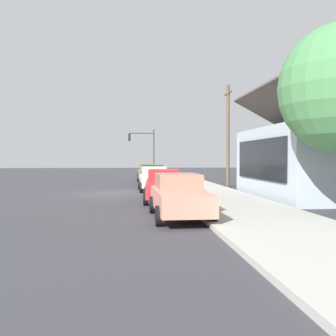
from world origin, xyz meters
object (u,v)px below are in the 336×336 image
at_px(car_charcoal, 152,175).
at_px(fire_hydrant_red, 181,185).
at_px(car_ivory, 154,178).
at_px(car_olive, 148,172).
at_px(traffic_light_main, 144,145).
at_px(utility_pole_wooden, 228,134).
at_px(car_coral, 179,196).
at_px(car_cherry, 164,185).

relative_size(car_charcoal, fire_hydrant_red, 6.36).
height_order(car_ivory, fire_hydrant_red, car_ivory).
distance_m(car_olive, car_ivory, 11.48).
bearing_deg(traffic_light_main, car_olive, 2.57).
bearing_deg(utility_pole_wooden, traffic_light_main, -157.84).
bearing_deg(utility_pole_wooden, car_charcoal, -118.66).
bearing_deg(car_charcoal, car_coral, 1.07).
distance_m(car_olive, car_cherry, 17.83).
bearing_deg(car_coral, car_charcoal, 179.15).
height_order(car_charcoal, traffic_light_main, traffic_light_main).
height_order(car_olive, fire_hydrant_red, car_olive).
bearing_deg(car_coral, utility_pole_wooden, 158.26).
distance_m(traffic_light_main, utility_pole_wooden, 15.01).
relative_size(utility_pole_wooden, fire_hydrant_red, 10.56).
bearing_deg(fire_hydrant_red, traffic_light_main, -174.73).
height_order(car_cherry, car_coral, same).
bearing_deg(traffic_light_main, fire_hydrant_red, 5.27).
distance_m(car_charcoal, traffic_light_main, 11.29).
distance_m(car_olive, traffic_light_main, 5.48).
height_order(car_cherry, fire_hydrant_red, car_cherry).
height_order(car_coral, fire_hydrant_red, car_coral).
distance_m(car_ivory, fire_hydrant_red, 2.38).
bearing_deg(fire_hydrant_red, car_charcoal, -168.99).
xyz_separation_m(car_olive, traffic_light_main, (-4.78, -0.21, 2.68)).
bearing_deg(car_coral, fire_hydrant_red, 171.29).
distance_m(car_charcoal, utility_pole_wooden, 6.87).
height_order(car_coral, traffic_light_main, traffic_light_main).
height_order(car_olive, utility_pole_wooden, utility_pole_wooden).
distance_m(traffic_light_main, fire_hydrant_red, 18.33).
relative_size(car_olive, car_cherry, 0.97).
bearing_deg(traffic_light_main, car_ivory, 0.27).
bearing_deg(car_ivory, car_cherry, 0.23).
height_order(car_charcoal, car_ivory, same).
height_order(car_cherry, utility_pole_wooden, utility_pole_wooden).
relative_size(car_olive, fire_hydrant_red, 6.52).
bearing_deg(car_charcoal, utility_pole_wooden, 62.46).
bearing_deg(car_ivory, traffic_light_main, 179.59).
distance_m(car_charcoal, car_ivory, 5.30).
xyz_separation_m(car_ivory, car_coral, (11.72, 0.20, 0.00)).
xyz_separation_m(car_olive, car_ivory, (11.48, -0.14, -0.00)).
relative_size(car_cherry, car_coral, 1.00).
bearing_deg(car_coral, car_ivory, -179.84).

